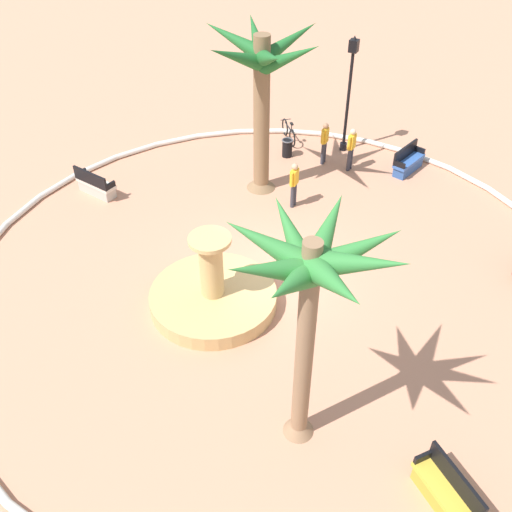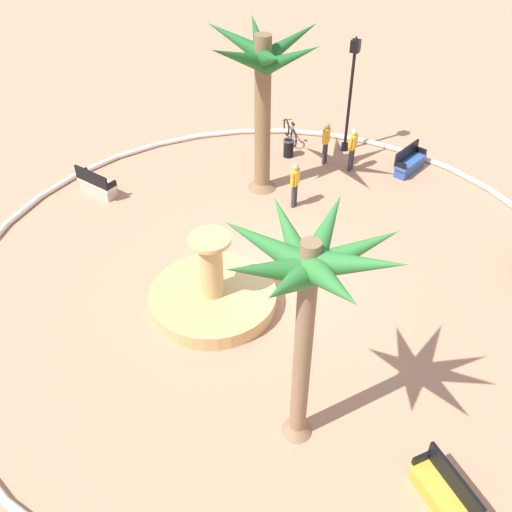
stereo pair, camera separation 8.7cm
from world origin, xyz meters
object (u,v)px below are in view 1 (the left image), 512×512
object	(u,v)px
trash_bin	(287,147)
person_cyclist_helmet	(325,141)
lamppost	(350,87)
palm_tree_by_curb	(310,282)
fountain	(213,295)
person_cyclist_photo	(351,147)
palm_tree_near_fountain	(262,80)
bicycle_red_frame	(289,132)
bench_north	(408,163)
person_pedestrian_stroll	(294,183)
bench_west	(96,186)
bench_east	(445,494)

from	to	relation	value
trash_bin	person_cyclist_helmet	bearing A→B (deg)	-174.49
lamppost	trash_bin	bearing A→B (deg)	39.12
lamppost	palm_tree_by_curb	bearing A→B (deg)	105.24
palm_tree_by_curb	fountain	bearing A→B (deg)	-36.34
fountain	person_cyclist_photo	world-z (taller)	fountain
palm_tree_near_fountain	person_cyclist_photo	bearing A→B (deg)	-132.71
palm_tree_by_curb	bicycle_red_frame	bearing A→B (deg)	-65.33
fountain	bench_north	xyz separation A→B (m)	(-3.03, -9.71, 0.02)
palm_tree_by_curb	person_pedestrian_stroll	bearing A→B (deg)	-65.86
lamppost	person_cyclist_photo	distance (m)	2.32
palm_tree_by_curb	bicycle_red_frame	xyz separation A→B (m)	(5.87, -12.78, -4.20)
bicycle_red_frame	person_cyclist_photo	size ratio (longest dim) A/B	0.78
bench_north	person_pedestrian_stroll	bearing A→B (deg)	54.10
fountain	person_pedestrian_stroll	bearing A→B (deg)	-90.51
bench_north	bicycle_red_frame	xyz separation A→B (m)	(5.08, -0.26, 0.04)
palm_tree_by_curb	person_cyclist_helmet	world-z (taller)	palm_tree_by_curb
palm_tree_near_fountain	person_pedestrian_stroll	bearing A→B (deg)	159.27
lamppost	trash_bin	distance (m)	3.29
fountain	person_cyclist_helmet	world-z (taller)	fountain
bicycle_red_frame	person_pedestrian_stroll	size ratio (longest dim) A/B	0.79
bench_west	bicycle_red_frame	world-z (taller)	bench_west
person_pedestrian_stroll	fountain	bearing A→B (deg)	89.49
bench_east	bench_north	bearing A→B (deg)	-72.19
lamppost	person_cyclist_photo	bearing A→B (deg)	117.87
bench_east	palm_tree_near_fountain	bearing A→B (deg)	-47.03
bench_east	lamppost	xyz separation A→B (m)	(6.87, -13.28, 2.33)
bench_east	trash_bin	size ratio (longest dim) A/B	2.13
bench_north	lamppost	world-z (taller)	lamppost
bicycle_red_frame	person_pedestrian_stroll	distance (m)	4.89
bench_east	bicycle_red_frame	bearing A→B (deg)	-54.83
fountain	bench_west	xyz separation A→B (m)	(6.62, -3.14, 0.02)
fountain	palm_tree_by_curb	xyz separation A→B (m)	(-3.81, 2.81, 4.25)
palm_tree_near_fountain	person_cyclist_photo	xyz separation A→B (m)	(-2.47, -2.67, -3.14)
bench_east	person_cyclist_photo	distance (m)	13.41
bicycle_red_frame	person_cyclist_helmet	world-z (taller)	person_cyclist_helmet
bench_north	person_cyclist_helmet	bearing A→B (deg)	15.08
bench_north	person_cyclist_photo	bearing A→B (deg)	23.08
bench_west	bench_east	bearing A→B (deg)	155.70
bench_north	trash_bin	xyz separation A→B (m)	(4.60, 0.98, 0.04)
person_pedestrian_stroll	lamppost	bearing A→B (deg)	-92.68
bench_west	person_pedestrian_stroll	world-z (taller)	person_pedestrian_stroll
bench_west	lamppost	xyz separation A→B (m)	(-6.89, -7.08, 2.33)
person_cyclist_helmet	person_cyclist_photo	size ratio (longest dim) A/B	1.00
bench_west	person_cyclist_helmet	distance (m)	8.71
fountain	person_cyclist_helmet	bearing A→B (deg)	-89.43
person_cyclist_helmet	palm_tree_by_curb	bearing A→B (deg)	108.48
fountain	person_cyclist_photo	size ratio (longest dim) A/B	2.12
lamppost	bench_east	bearing A→B (deg)	117.33
fountain	bench_north	bearing A→B (deg)	-107.32
palm_tree_near_fountain	bench_east	xyz separation A→B (m)	(-8.61, 9.24, -3.75)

